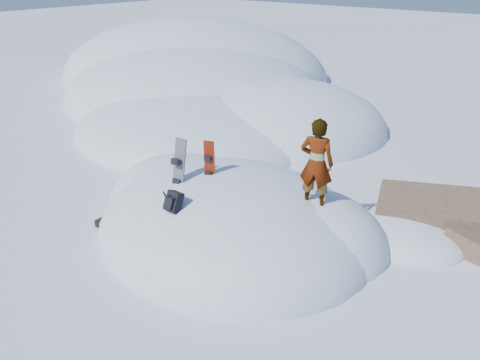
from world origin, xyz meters
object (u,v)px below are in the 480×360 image
Objects in this scene: snowboard_red at (209,168)px; person at (316,164)px; snowboard_dark at (178,174)px; backpack at (173,202)px.

person is (2.43, 0.74, 0.51)m from snowboard_red.
snowboard_dark is 1.13m from backpack.
backpack is (0.72, -0.85, -0.14)m from snowboard_dark.
snowboard_red is at bearing 53.96° from snowboard_dark.
snowboard_red is 0.82× the size of snowboard_dark.
person reaches higher than snowboard_dark.
snowboard_red reaches higher than backpack.
snowboard_dark is (-0.40, -0.63, -0.05)m from snowboard_red.
snowboard_red is 2.62× the size of backpack.
backpack is at bearing -100.35° from snowboard_red.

